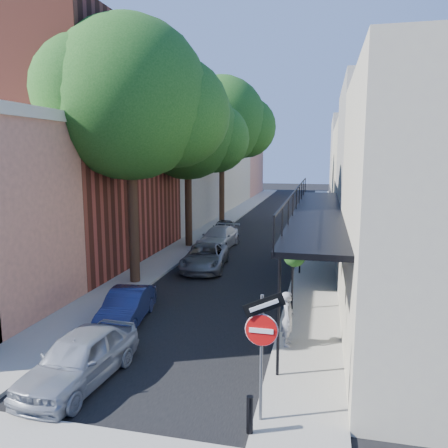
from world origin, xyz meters
The scene contains 17 objects.
ground centered at (0.00, 0.00, 0.00)m, with size 160.00×160.00×0.00m, color black.
road_surface centered at (0.00, 30.00, 0.01)m, with size 6.00×64.00×0.01m, color black.
sidewalk_left centered at (-4.00, 30.00, 0.06)m, with size 2.00×64.00×0.12m, color gray.
sidewalk_right centered at (4.00, 30.00, 0.06)m, with size 2.00×64.00×0.12m, color gray.
buildings_left centered at (-9.30, 28.76, 4.94)m, with size 10.10×59.10×12.00m.
buildings_right centered at (8.99, 29.49, 4.42)m, with size 9.80×55.00×10.00m.
sign_post centered at (3.16, 0.97, 2.04)m, with size 0.89×0.17×2.99m.
bollard centered at (3.00, 0.50, 0.52)m, with size 0.14×0.14×0.80m, color black.
oak_near centered at (-3.37, 10.26, 7.88)m, with size 7.48×6.80×11.42m.
oak_mid centered at (-3.42, 18.23, 7.06)m, with size 6.60×6.00×10.20m.
oak_far centered at (-3.35, 27.27, 8.26)m, with size 7.70×7.00×11.90m.
parked_car_a centered at (-1.55, 1.72, 0.66)m, with size 1.56×3.89×1.32m, color #90959F.
parked_car_b centered at (-2.16, 5.70, 0.57)m, with size 1.21×3.47×1.14m, color #171F48.
parked_car_c centered at (-1.42, 13.17, 0.61)m, with size 2.02×4.39×1.22m, color slate.
parked_car_d centered at (-1.93, 18.18, 0.65)m, with size 1.81×4.45×1.29m, color #BBBBBF.
parked_car_e centered at (-2.60, 22.34, 0.56)m, with size 1.32×3.27×1.11m, color black.
pedestrian centered at (3.40, 4.88, 0.94)m, with size 0.60×0.39×1.64m, color gray.
Camera 1 is at (4.31, -7.53, 5.74)m, focal length 35.00 mm.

